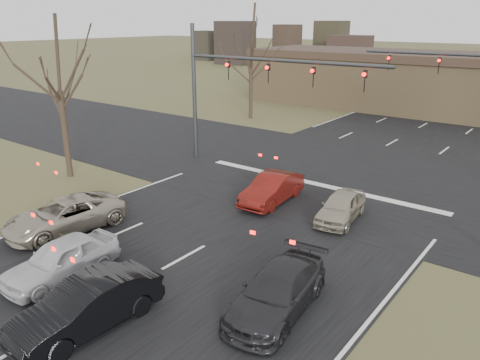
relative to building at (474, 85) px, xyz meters
The scene contains 12 objects.
ground 38.15m from the building, 93.01° to the right, with size 360.00×360.00×0.00m, color #4E4F2A.
road_cross 23.24m from the building, 94.97° to the right, with size 200.00×14.00×0.02m, color black.
building is the anchor object (origin of this frame).
mast_arm_near 26.14m from the building, 106.13° to the right, with size 12.12×0.24×8.00m.
tree_left_near 34.95m from the building, 112.87° to the right, with size 5.10×5.10×8.50m.
tree_left_far 20.39m from the building, 139.09° to the right, with size 5.70×5.70×9.50m.
car_silver_suv 37.05m from the building, 101.63° to the right, with size 2.21×4.80×1.33m, color #A39884.
car_white_sedan 38.72m from the building, 96.35° to the right, with size 1.60×3.97×1.35m, color silver.
car_black_hatch 39.64m from the building, 91.85° to the right, with size 1.51×4.32×1.42m, color black.
car_charcoal_sedan 35.83m from the building, 86.09° to the right, with size 1.80×4.44×1.29m, color black.
car_red_ahead 28.68m from the building, 95.01° to the right, with size 1.42×4.06×1.34m, color #59110C.
car_silver_ahead 28.55m from the building, 87.99° to the right, with size 1.45×3.59×1.22m, color #A49B85.
Camera 1 is at (10.76, -7.81, 8.19)m, focal length 35.00 mm.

